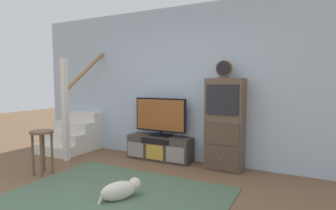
{
  "coord_description": "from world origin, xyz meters",
  "views": [
    {
      "loc": [
        2.03,
        -2.0,
        1.39
      ],
      "look_at": [
        -0.03,
        1.99,
        1.01
      ],
      "focal_mm": 29.23,
      "sensor_mm": 36.0,
      "label": 1
    }
  ],
  "objects_px": {
    "desk_clock": "(224,69)",
    "bar_stool_near": "(42,142)",
    "television": "(160,116)",
    "media_console": "(160,148)",
    "side_cabinet": "(225,124)",
    "dog": "(121,190)"
  },
  "relations": [
    {
      "from": "media_console",
      "to": "dog",
      "type": "height_order",
      "value": "media_console"
    },
    {
      "from": "media_console",
      "to": "dog",
      "type": "relative_size",
      "value": 2.38
    },
    {
      "from": "dog",
      "to": "side_cabinet",
      "type": "bearing_deg",
      "value": 65.03
    },
    {
      "from": "television",
      "to": "dog",
      "type": "height_order",
      "value": "television"
    },
    {
      "from": "media_console",
      "to": "side_cabinet",
      "type": "bearing_deg",
      "value": 0.5
    },
    {
      "from": "desk_clock",
      "to": "dog",
      "type": "distance_m",
      "value": 2.34
    },
    {
      "from": "television",
      "to": "desk_clock",
      "type": "bearing_deg",
      "value": -1.44
    },
    {
      "from": "media_console",
      "to": "bar_stool_near",
      "type": "relative_size",
      "value": 1.78
    },
    {
      "from": "media_console",
      "to": "bar_stool_near",
      "type": "xyz_separation_m",
      "value": [
        -1.19,
        -1.48,
        0.28
      ]
    },
    {
      "from": "side_cabinet",
      "to": "desk_clock",
      "type": "relative_size",
      "value": 5.24
    },
    {
      "from": "television",
      "to": "media_console",
      "type": "bearing_deg",
      "value": -90.0
    },
    {
      "from": "dog",
      "to": "media_console",
      "type": "bearing_deg",
      "value": 103.34
    },
    {
      "from": "side_cabinet",
      "to": "bar_stool_near",
      "type": "distance_m",
      "value": 2.8
    },
    {
      "from": "side_cabinet",
      "to": "bar_stool_near",
      "type": "bearing_deg",
      "value": -147.72
    },
    {
      "from": "television",
      "to": "side_cabinet",
      "type": "distance_m",
      "value": 1.17
    },
    {
      "from": "desk_clock",
      "to": "bar_stool_near",
      "type": "bearing_deg",
      "value": -147.7
    },
    {
      "from": "media_console",
      "to": "side_cabinet",
      "type": "xyz_separation_m",
      "value": [
        1.17,
        0.01,
        0.51
      ]
    },
    {
      "from": "media_console",
      "to": "side_cabinet",
      "type": "relative_size",
      "value": 0.81
    },
    {
      "from": "media_console",
      "to": "side_cabinet",
      "type": "distance_m",
      "value": 1.27
    },
    {
      "from": "bar_stool_near",
      "to": "dog",
      "type": "distance_m",
      "value": 1.64
    },
    {
      "from": "television",
      "to": "bar_stool_near",
      "type": "xyz_separation_m",
      "value": [
        -1.19,
        -1.5,
        -0.29
      ]
    },
    {
      "from": "bar_stool_near",
      "to": "dog",
      "type": "bearing_deg",
      "value": -6.34
    }
  ]
}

